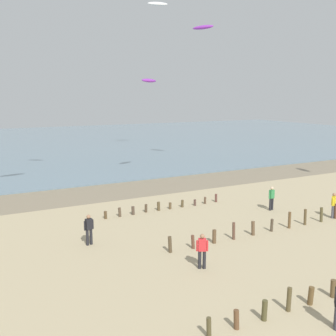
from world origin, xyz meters
name	(u,v)px	position (x,y,z in m)	size (l,w,h in m)	color
wet_sand_strip	(92,194)	(0.00, 25.97, 0.00)	(120.00, 5.97, 0.01)	#84755B
sea	(23,144)	(0.00, 63.96, 0.05)	(160.00, 70.00, 0.10)	slate
groyne_mid	(305,218)	(9.44, 11.88, 0.46)	(18.19, 0.36, 1.04)	#4E402C
groyne_far	(161,206)	(2.89, 19.02, 0.28)	(9.10, 0.32, 0.64)	brown
person_nearest_camera	(202,250)	(0.20, 9.46, 0.92)	(0.51, 0.36, 1.71)	#232328
person_by_waterline	(89,229)	(-3.59, 14.92, 0.92)	(0.56, 0.28, 1.71)	#232328
person_left_flank	(333,205)	(12.21, 12.07, 0.92)	(0.51, 0.37, 1.71)	#4C4C56
person_far_down_beach	(272,198)	(9.84, 15.39, 0.92)	(0.57, 0.27, 1.71)	#232328
kite_aloft_3	(203,27)	(15.06, 32.83, 15.32)	(2.62, 0.84, 0.42)	purple
kite_aloft_4	(158,4)	(14.87, 43.45, 19.71)	(2.66, 0.85, 0.43)	white
kite_aloft_9	(149,81)	(7.18, 29.94, 9.45)	(2.15, 0.69, 0.34)	purple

